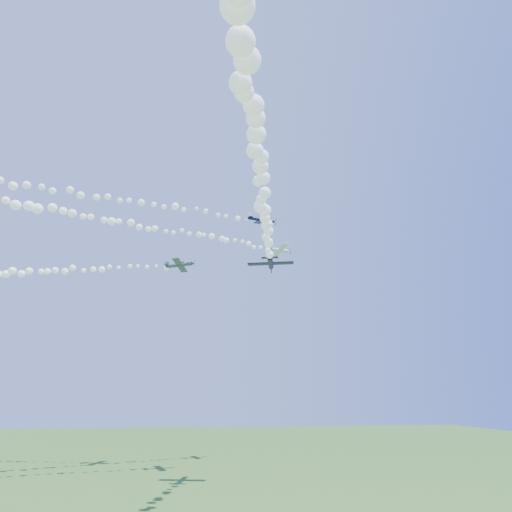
{
  "coord_description": "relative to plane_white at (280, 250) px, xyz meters",
  "views": [
    {
      "loc": [
        -6.69,
        -97.44,
        14.14
      ],
      "look_at": [
        5.83,
        -7.19,
        44.2
      ],
      "focal_mm": 30.0,
      "sensor_mm": 36.0,
      "label": 1
    }
  ],
  "objects": [
    {
      "name": "smoke_trail_grey",
      "position": [
        -59.01,
        4.78,
        -6.68
      ],
      "size": [
        65.06,
        19.12,
        3.27
      ],
      "primitive_type": null,
      "color": "white"
    },
    {
      "name": "smoke_trail_navy",
      "position": [
        -47.9,
        -25.18,
        0.89
      ],
      "size": [
        77.86,
        19.22,
        2.71
      ],
      "primitive_type": null,
      "color": "white"
    },
    {
      "name": "plane_grey",
      "position": [
        -24.42,
        -4.35,
        -6.26
      ],
      "size": [
        7.3,
        7.68,
        2.03
      ],
      "rotation": [
        -0.14,
        -0.08,
        -0.26
      ],
      "color": "#3A4154"
    },
    {
      "name": "ground",
      "position": [
        -13.26,
        -2.76,
        -49.36
      ],
      "size": [
        260.0,
        260.0,
        0.0
      ],
      "primitive_type": "plane",
      "color": "#2B4F1D",
      "rests_on": "ground"
    },
    {
      "name": "plane_black",
      "position": [
        -6.99,
        -26.2,
        -11.77
      ],
      "size": [
        8.61,
        8.12,
        2.17
      ],
      "rotation": [
        -0.02,
        -0.04,
        1.36
      ],
      "color": "black"
    },
    {
      "name": "smoke_trail_black",
      "position": [
        -14.56,
        -62.36,
        -12.03
      ],
      "size": [
        16.51,
        67.65,
        3.24
      ],
      "primitive_type": null,
      "color": "white"
    },
    {
      "name": "plane_navy",
      "position": [
        -7.01,
        -16.11,
        1.09
      ],
      "size": [
        6.83,
        7.18,
        2.14
      ],
      "rotation": [
        0.18,
        0.01,
        0.22
      ],
      "color": "#0D0E39"
    },
    {
      "name": "plane_white",
      "position": [
        0.0,
        0.0,
        0.0
      ],
      "size": [
        6.57,
        6.77,
        2.19
      ],
      "rotation": [
        -0.28,
        -0.05,
        0.37
      ],
      "color": "silver"
    },
    {
      "name": "smoke_trail_white",
      "position": [
        -33.1,
        -12.95,
        -0.31
      ],
      "size": [
        62.67,
        26.0,
        2.85
      ],
      "primitive_type": null,
      "color": "white"
    }
  ]
}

